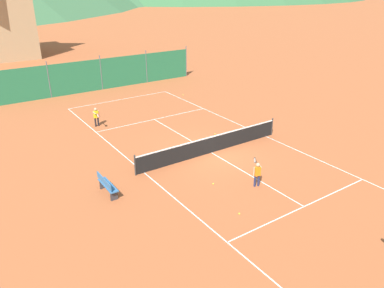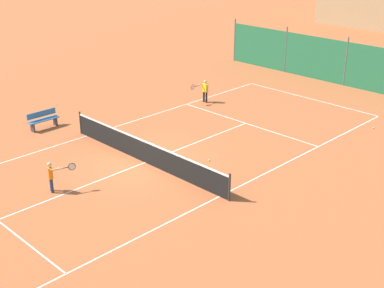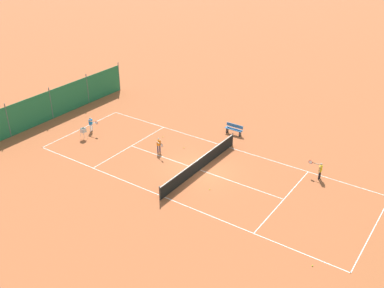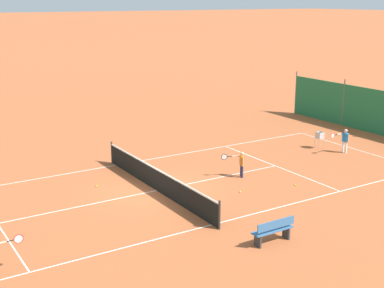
% 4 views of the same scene
% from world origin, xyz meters
% --- Properties ---
extents(ground_plane, '(600.00, 600.00, 0.00)m').
position_xyz_m(ground_plane, '(0.00, 0.00, 0.00)').
color(ground_plane, '#A8542D').
extents(court_line_markings, '(8.25, 23.85, 0.01)m').
position_xyz_m(court_line_markings, '(0.00, 0.00, 0.00)').
color(court_line_markings, white).
rests_on(court_line_markings, ground).
extents(tennis_net, '(9.18, 0.08, 1.06)m').
position_xyz_m(tennis_net, '(0.00, 0.00, 0.50)').
color(tennis_net, '#2D2D2D').
rests_on(tennis_net, ground).
extents(windscreen_fence_near, '(17.28, 0.08, 2.90)m').
position_xyz_m(windscreen_fence_near, '(-0.00, -15.50, 1.31)').
color(windscreen_fence_near, '#236B42').
rests_on(windscreen_fence_near, ground).
extents(player_far_service, '(0.42, 1.03, 1.23)m').
position_xyz_m(player_far_service, '(-3.65, 7.31, 0.72)').
color(player_far_service, black).
rests_on(player_far_service, ground).
extents(player_far_baseline, '(0.68, 0.90, 1.17)m').
position_xyz_m(player_far_baseline, '(-0.44, -3.99, 0.69)').
color(player_far_baseline, '#23284C').
rests_on(player_far_baseline, ground).
extents(player_near_service, '(0.42, 1.05, 1.25)m').
position_xyz_m(player_near_service, '(-0.14, -10.86, 0.73)').
color(player_near_service, white).
rests_on(player_near_service, ground).
extents(tennis_ball_mid_court, '(0.07, 0.07, 0.07)m').
position_xyz_m(tennis_ball_mid_court, '(-2.59, -5.31, 0.03)').
color(tennis_ball_mid_court, '#CCE033').
rests_on(tennis_ball_mid_court, ground).
extents(tennis_ball_far_corner, '(0.07, 0.07, 0.07)m').
position_xyz_m(tennis_ball_far_corner, '(1.75, 1.94, 0.03)').
color(tennis_ball_far_corner, '#CCE033').
rests_on(tennis_ball_far_corner, ground).
extents(tennis_ball_alley_right, '(0.07, 0.07, 0.07)m').
position_xyz_m(tennis_ball_alley_right, '(4.74, 10.12, 0.03)').
color(tennis_ball_alley_right, '#CCE033').
rests_on(tennis_ball_alley_right, ground).
extents(tennis_ball_near_corner, '(0.07, 0.07, 0.07)m').
position_xyz_m(tennis_ball_near_corner, '(-2.00, -2.81, 0.03)').
color(tennis_ball_near_corner, '#CCE033').
rests_on(tennis_ball_near_corner, ground).
extents(ball_hopper, '(0.36, 0.36, 0.89)m').
position_xyz_m(ball_hopper, '(1.16, -10.40, 0.66)').
color(ball_hopper, '#B7B7BC').
rests_on(ball_hopper, ground).
extents(courtside_bench, '(0.36, 1.50, 0.84)m').
position_xyz_m(courtside_bench, '(-6.34, -0.88, 0.45)').
color(courtside_bench, '#336699').
rests_on(courtside_bench, ground).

